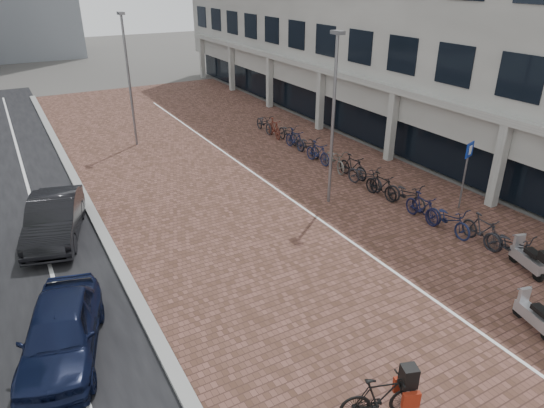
# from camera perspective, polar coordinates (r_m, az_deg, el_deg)

# --- Properties ---
(ground) EXTENTS (140.00, 140.00, 0.00)m
(ground) POSITION_cam_1_polar(r_m,az_deg,el_deg) (13.11, 13.43, -15.11)
(ground) COLOR #474442
(ground) RESTS_ON ground
(plaza_brick) EXTENTS (14.50, 42.00, 0.04)m
(plaza_brick) POSITION_cam_1_polar(r_m,az_deg,el_deg) (22.72, -3.03, 3.78)
(plaza_brick) COLOR brown
(plaza_brick) RESTS_ON ground
(curb) EXTENTS (0.35, 42.00, 0.14)m
(curb) POSITION_cam_1_polar(r_m,az_deg,el_deg) (20.83, -20.77, 0.17)
(curb) COLOR gray
(curb) RESTS_ON ground
(lane_line) EXTENTS (0.12, 44.00, 0.00)m
(lane_line) POSITION_cam_1_polar(r_m,az_deg,el_deg) (20.73, -25.86, -1.06)
(lane_line) COLOR white
(lane_line) RESTS_ON street_asphalt
(parking_line) EXTENTS (0.10, 30.00, 0.00)m
(parking_line) POSITION_cam_1_polar(r_m,az_deg,el_deg) (22.79, -2.58, 3.93)
(parking_line) COLOR white
(parking_line) RESTS_ON plaza_brick
(car_navy) EXTENTS (2.72, 4.42, 1.41)m
(car_navy) POSITION_cam_1_polar(r_m,az_deg,el_deg) (12.90, -23.39, -13.52)
(car_navy) COLOR black
(car_navy) RESTS_ON ground
(car_dark) EXTENTS (2.63, 4.66, 1.45)m
(car_dark) POSITION_cam_1_polar(r_m,az_deg,el_deg) (18.35, -24.05, -1.58)
(car_dark) COLOR black
(car_dark) RESTS_ON ground
(hero_bike) EXTENTS (1.83, 1.04, 1.25)m
(hero_bike) POSITION_cam_1_polar(r_m,az_deg,el_deg) (10.92, 12.57, -21.07)
(hero_bike) COLOR black
(hero_bike) RESTS_ON ground
(scooter_front) EXTENTS (0.89, 1.60, 1.05)m
(scooter_front) POSITION_cam_1_polar(r_m,az_deg,el_deg) (16.88, 27.73, -5.51)
(scooter_front) COLOR #AAAAAF
(scooter_front) RESTS_ON ground
(scooter_back) EXTENTS (0.77, 1.48, 0.97)m
(scooter_back) POSITION_cam_1_polar(r_m,az_deg,el_deg) (14.44, 28.38, -11.21)
(scooter_back) COLOR #B8B9BE
(scooter_back) RESTS_ON ground
(parking_sign) EXTENTS (0.55, 0.21, 2.71)m
(parking_sign) POSITION_cam_1_polar(r_m,az_deg,el_deg) (19.78, 21.75, 4.31)
(parking_sign) COLOR slate
(parking_sign) RESTS_ON ground
(lamp_near) EXTENTS (0.12, 0.12, 6.48)m
(lamp_near) POSITION_cam_1_polar(r_m,az_deg,el_deg) (18.66, 7.09, 9.27)
(lamp_near) COLOR slate
(lamp_near) RESTS_ON ground
(lamp_far) EXTENTS (0.12, 0.12, 6.60)m
(lamp_far) POSITION_cam_1_polar(r_m,az_deg,el_deg) (26.52, -16.28, 13.40)
(lamp_far) COLOR slate
(lamp_far) RESTS_ON ground
(bike_row) EXTENTS (1.14, 18.11, 1.05)m
(bike_row) POSITION_cam_1_polar(r_m,az_deg,el_deg) (22.09, 9.14, 4.26)
(bike_row) COLOR black
(bike_row) RESTS_ON ground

